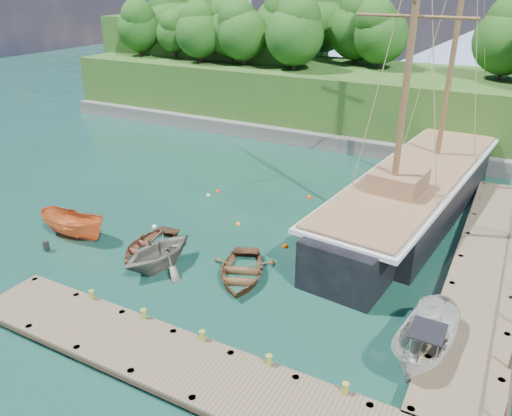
# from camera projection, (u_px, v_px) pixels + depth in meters

# --- Properties ---
(ground) EXTENTS (160.00, 160.00, 0.00)m
(ground) POSITION_uv_depth(u_px,v_px,m) (226.00, 279.00, 25.27)
(ground) COLOR #133C2B
(ground) RESTS_ON ground
(dock_near) EXTENTS (20.00, 3.20, 1.10)m
(dock_near) POSITION_uv_depth(u_px,v_px,m) (182.00, 365.00, 19.02)
(dock_near) COLOR brown
(dock_near) RESTS_ON ground
(dock_east) EXTENTS (3.20, 24.00, 1.10)m
(dock_east) POSITION_uv_depth(u_px,v_px,m) (487.00, 264.00, 25.74)
(dock_east) COLOR brown
(dock_east) RESTS_ON ground
(bollard_0) EXTENTS (0.26, 0.26, 0.45)m
(bollard_0) POSITION_uv_depth(u_px,v_px,m) (94.00, 310.00, 22.91)
(bollard_0) COLOR olive
(bollard_0) RESTS_ON ground
(bollard_1) EXTENTS (0.26, 0.26, 0.45)m
(bollard_1) POSITION_uv_depth(u_px,v_px,m) (145.00, 330.00, 21.62)
(bollard_1) COLOR olive
(bollard_1) RESTS_ON ground
(bollard_2) EXTENTS (0.26, 0.26, 0.45)m
(bollard_2) POSITION_uv_depth(u_px,v_px,m) (203.00, 352.00, 20.32)
(bollard_2) COLOR olive
(bollard_2) RESTS_ON ground
(bollard_3) EXTENTS (0.26, 0.26, 0.45)m
(bollard_3) POSITION_uv_depth(u_px,v_px,m) (269.00, 377.00, 19.03)
(bollard_3) COLOR olive
(bollard_3) RESTS_ON ground
(bollard_4) EXTENTS (0.26, 0.26, 0.45)m
(bollard_4) POSITION_uv_depth(u_px,v_px,m) (344.00, 406.00, 17.74)
(bollard_4) COLOR olive
(bollard_4) RESTS_ON ground
(rowboat_0) EXTENTS (3.45, 4.61, 0.91)m
(rowboat_0) POSITION_uv_depth(u_px,v_px,m) (149.00, 251.00, 27.90)
(rowboat_0) COLOR brown
(rowboat_0) RESTS_ON ground
(rowboat_1) EXTENTS (4.42, 4.90, 2.28)m
(rowboat_1) POSITION_uv_depth(u_px,v_px,m) (160.00, 267.00, 26.35)
(rowboat_1) COLOR #6C675A
(rowboat_1) RESTS_ON ground
(rowboat_2) EXTENTS (4.81, 5.54, 0.96)m
(rowboat_2) POSITION_uv_depth(u_px,v_px,m) (241.00, 277.00, 25.42)
(rowboat_2) COLOR brown
(rowboat_2) RESTS_ON ground
(motorboat_orange) EXTENTS (4.64, 1.84, 1.78)m
(motorboat_orange) POSITION_uv_depth(u_px,v_px,m) (76.00, 237.00, 29.43)
(motorboat_orange) COLOR orange
(motorboat_orange) RESTS_ON ground
(cabin_boat_white) EXTENTS (2.50, 5.35, 2.00)m
(cabin_boat_white) POSITION_uv_depth(u_px,v_px,m) (423.00, 359.00, 19.91)
(cabin_boat_white) COLOR beige
(cabin_boat_white) RESTS_ON ground
(schooner) EXTENTS (7.81, 29.73, 22.19)m
(schooner) POSITION_uv_depth(u_px,v_px,m) (414.00, 196.00, 31.85)
(schooner) COLOR black
(schooner) RESTS_ON ground
(mooring_buoy_0) EXTENTS (0.31, 0.31, 0.31)m
(mooring_buoy_0) POSITION_uv_depth(u_px,v_px,m) (154.00, 227.00, 30.58)
(mooring_buoy_0) COLOR silver
(mooring_buoy_0) RESTS_ON ground
(mooring_buoy_1) EXTENTS (0.35, 0.35, 0.35)m
(mooring_buoy_1) POSITION_uv_depth(u_px,v_px,m) (238.00, 225.00, 30.88)
(mooring_buoy_1) COLOR orange
(mooring_buoy_1) RESTS_ON ground
(mooring_buoy_2) EXTENTS (0.33, 0.33, 0.33)m
(mooring_buoy_2) POSITION_uv_depth(u_px,v_px,m) (300.00, 234.00, 29.73)
(mooring_buoy_2) COLOR #EE2F00
(mooring_buoy_2) RESTS_ON ground
(mooring_buoy_3) EXTENTS (0.27, 0.27, 0.27)m
(mooring_buoy_3) POSITION_uv_depth(u_px,v_px,m) (336.00, 237.00, 29.39)
(mooring_buoy_3) COLOR silver
(mooring_buoy_3) RESTS_ON ground
(mooring_buoy_4) EXTENTS (0.35, 0.35, 0.35)m
(mooring_buoy_4) POSITION_uv_depth(u_px,v_px,m) (218.00, 192.00, 35.66)
(mooring_buoy_4) COLOR red
(mooring_buoy_4) RESTS_ON ground
(mooring_buoy_5) EXTENTS (0.36, 0.36, 0.36)m
(mooring_buoy_5) POSITION_uv_depth(u_px,v_px,m) (309.00, 198.00, 34.71)
(mooring_buoy_5) COLOR #F82C0D
(mooring_buoy_5) RESTS_ON ground
(mooring_buoy_6) EXTENTS (0.28, 0.28, 0.28)m
(mooring_buoy_6) POSITION_uv_depth(u_px,v_px,m) (208.00, 196.00, 35.06)
(mooring_buoy_6) COLOR silver
(mooring_buoy_6) RESTS_ON ground
(mooring_buoy_7) EXTENTS (0.35, 0.35, 0.35)m
(mooring_buoy_7) POSITION_uv_depth(u_px,v_px,m) (285.00, 247.00, 28.32)
(mooring_buoy_7) COLOR #DE4600
(mooring_buoy_7) RESTS_ON ground
(headland) EXTENTS (51.00, 19.31, 12.90)m
(headland) POSITION_uv_depth(u_px,v_px,m) (275.00, 65.00, 53.63)
(headland) COLOR #474744
(headland) RESTS_ON ground
(distant_ridge) EXTENTS (117.00, 40.00, 10.00)m
(distant_ridge) POSITION_uv_depth(u_px,v_px,m) (483.00, 47.00, 77.67)
(distant_ridge) COLOR #728CA5
(distant_ridge) RESTS_ON ground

